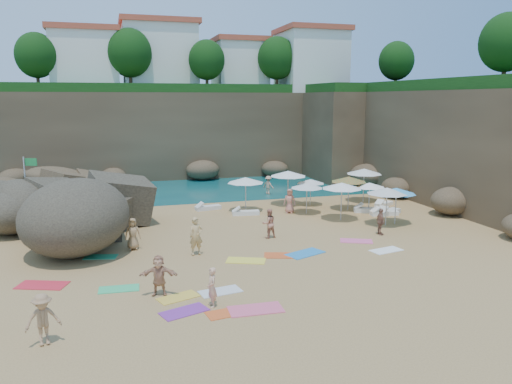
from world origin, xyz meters
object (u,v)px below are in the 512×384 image
object	(u,v)px
flag_pole	(28,181)
person_stand_5	(120,194)
person_stand_2	(268,185)
person_stand_1	(269,223)
person_stand_4	(290,201)
lounger_0	(208,208)
rock_outcrop	(62,240)
parasol_0	(288,174)
parasol_1	(246,180)
parasol_2	(311,181)
person_stand_3	(381,222)
person_stand_6	(212,287)

from	to	relation	value
flag_pole	person_stand_5	world-z (taller)	flag_pole
person_stand_2	person_stand_5	bearing A→B (deg)	59.38
person_stand_1	person_stand_4	distance (m)	6.20
flag_pole	lounger_0	xyz separation A→B (m)	(11.06, 0.45, -2.44)
lounger_0	person_stand_2	bearing A→B (deg)	25.45
rock_outcrop	parasol_0	distance (m)	15.65
parasol_0	person_stand_4	bearing A→B (deg)	-107.23
parasol_1	person_stand_1	bearing A→B (deg)	-94.13
parasol_0	person_stand_5	world-z (taller)	parasol_0
flag_pole	lounger_0	bearing A→B (deg)	2.36
parasol_1	person_stand_4	bearing A→B (deg)	-24.43
rock_outcrop	parasol_1	size ratio (longest dim) A/B	3.73
flag_pole	person_stand_1	xyz separation A→B (m)	(12.90, -7.32, -1.77)
person_stand_5	parasol_2	bearing A→B (deg)	-8.54
rock_outcrop	person_stand_1	world-z (taller)	rock_outcrop
person_stand_4	parasol_2	bearing A→B (deg)	70.28
person_stand_4	parasol_1	bearing A→B (deg)	-174.25
flag_pole	parasol_2	bearing A→B (deg)	-0.30
flag_pole	person_stand_5	size ratio (longest dim) A/B	2.52
person_stand_3	person_stand_2	bearing A→B (deg)	15.91
person_stand_5	person_stand_6	bearing A→B (deg)	-74.40
lounger_0	person_stand_4	size ratio (longest dim) A/B	1.09
person_stand_2	parasol_2	bearing A→B (deg)	163.08
lounger_0	person_stand_3	xyz separation A→B (m)	(7.98, -8.92, 0.61)
parasol_2	person_stand_4	xyz separation A→B (m)	(-2.25, -1.89, -0.90)
person_stand_5	person_stand_3	bearing A→B (deg)	-34.07
person_stand_2	person_stand_6	bearing A→B (deg)	121.05
parasol_1	parasol_2	distance (m)	4.99
parasol_2	rock_outcrop	bearing A→B (deg)	-164.66
person_stand_4	person_stand_5	bearing A→B (deg)	-177.33
parasol_1	person_stand_6	size ratio (longest dim) A/B	1.66
flag_pole	parasol_0	xyz separation A→B (m)	(16.80, 0.40, -0.32)
flag_pole	person_stand_6	distance (m)	17.54
parasol_1	lounger_0	size ratio (longest dim) A/B	1.40
flag_pole	person_stand_4	xyz separation A→B (m)	(16.06, -1.99, -1.77)
rock_outcrop	parasol_1	xyz separation A→B (m)	(11.26, 3.77, 2.13)
person_stand_5	person_stand_6	distance (m)	19.21
person_stand_1	person_stand_3	world-z (taller)	person_stand_1
person_stand_1	person_stand_4	xyz separation A→B (m)	(3.16, 5.34, 0.00)
parasol_2	lounger_0	size ratio (longest dim) A/B	1.12
person_stand_2	person_stand_3	world-z (taller)	person_stand_3
lounger_0	person_stand_1	world-z (taller)	person_stand_1
parasol_2	person_stand_3	distance (m)	8.46
flag_pole	person_stand_6	xyz separation A→B (m)	(8.14, -15.43, -1.84)
parasol_1	person_stand_3	world-z (taller)	parasol_1
flag_pole	person_stand_3	distance (m)	20.91
person_stand_2	person_stand_5	world-z (taller)	person_stand_5
parasol_1	person_stand_1	distance (m)	6.71
person_stand_2	person_stand_3	xyz separation A→B (m)	(2.34, -13.07, 0.01)
flag_pole	parasol_1	distance (m)	13.40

